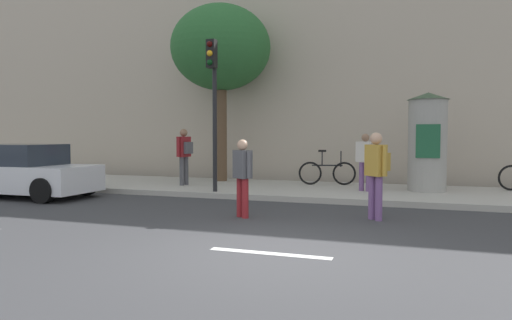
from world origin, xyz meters
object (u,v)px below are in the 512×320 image
at_px(pedestrian_in_light_jacket, 365,157).
at_px(bicycle_upright, 327,172).
at_px(poster_column, 427,141).
at_px(pedestrian_with_backpack, 184,152).
at_px(traffic_light, 213,90).
at_px(pedestrian_with_bag, 377,168).
at_px(parked_car_silver, 22,172).
at_px(pedestrian_tallest, 242,172).
at_px(street_tree, 221,49).

bearing_deg(pedestrian_in_light_jacket, bicycle_upright, 135.40).
height_order(poster_column, pedestrian_with_backpack, poster_column).
relative_size(traffic_light, pedestrian_with_bag, 2.34).
height_order(traffic_light, parked_car_silver, traffic_light).
relative_size(pedestrian_with_bag, pedestrian_in_light_jacket, 1.10).
xyz_separation_m(pedestrian_with_bag, pedestrian_tallest, (-2.62, -0.61, -0.11)).
height_order(pedestrian_in_light_jacket, bicycle_upright, pedestrian_in_light_jacket).
bearing_deg(poster_column, pedestrian_in_light_jacket, -160.13).
bearing_deg(pedestrian_tallest, bicycle_upright, 81.81).
xyz_separation_m(pedestrian_with_backpack, pedestrian_in_light_jacket, (5.45, 0.25, -0.11)).
xyz_separation_m(pedestrian_with_bag, pedestrian_with_backpack, (-6.01, 3.31, 0.15)).
height_order(traffic_light, bicycle_upright, traffic_light).
bearing_deg(pedestrian_with_backpack, street_tree, 72.01).
bearing_deg(pedestrian_with_bag, poster_column, 75.74).
height_order(traffic_light, pedestrian_in_light_jacket, traffic_light).
xyz_separation_m(traffic_light, pedestrian_with_backpack, (-1.55, 1.29, -1.73)).
relative_size(street_tree, pedestrian_tallest, 3.67).
bearing_deg(pedestrian_tallest, pedestrian_in_light_jacket, 63.72).
xyz_separation_m(poster_column, pedestrian_in_light_jacket, (-1.62, -0.58, -0.45)).
height_order(pedestrian_with_backpack, bicycle_upright, pedestrian_with_backpack).
xyz_separation_m(traffic_light, poster_column, (5.51, 2.12, -1.39)).
bearing_deg(poster_column, traffic_light, -158.92).
relative_size(pedestrian_with_bag, parked_car_silver, 0.43).
bearing_deg(pedestrian_with_backpack, pedestrian_with_bag, -28.85).
bearing_deg(pedestrian_in_light_jacket, poster_column, 19.87).
distance_m(traffic_light, pedestrian_tallest, 3.77).
relative_size(poster_column, parked_car_silver, 0.67).
relative_size(poster_column, pedestrian_in_light_jacket, 1.71).
xyz_separation_m(pedestrian_in_light_jacket, parked_car_silver, (-8.92, -3.14, -0.39)).
xyz_separation_m(pedestrian_with_bag, pedestrian_in_light_jacket, (-0.56, 3.56, 0.04)).
bearing_deg(traffic_light, pedestrian_in_light_jacket, 21.58).
bearing_deg(poster_column, bicycle_upright, 166.88).
height_order(poster_column, bicycle_upright, poster_column).
height_order(pedestrian_tallest, parked_car_silver, pedestrian_tallest).
bearing_deg(parked_car_silver, pedestrian_in_light_jacket, 19.41).
height_order(pedestrian_with_backpack, pedestrian_in_light_jacket, pedestrian_with_backpack).
bearing_deg(pedestrian_in_light_jacket, traffic_light, -158.42).
bearing_deg(parked_car_silver, traffic_light, 17.69).
relative_size(traffic_light, pedestrian_in_light_jacket, 2.58).
bearing_deg(pedestrian_tallest, traffic_light, 124.89).
bearing_deg(street_tree, pedestrian_with_backpack, -107.99).
bearing_deg(pedestrian_with_backpack, parked_car_silver, -140.23).
height_order(pedestrian_tallest, pedestrian_in_light_jacket, pedestrian_in_light_jacket).
bearing_deg(street_tree, pedestrian_in_light_jacket, -15.77).
relative_size(bicycle_upright, parked_car_silver, 0.43).
xyz_separation_m(poster_column, street_tree, (-6.53, 0.80, 3.06)).
relative_size(street_tree, pedestrian_with_bag, 3.38).
bearing_deg(pedestrian_tallest, poster_column, 52.28).
distance_m(poster_column, pedestrian_with_backpack, 7.12).
xyz_separation_m(street_tree, pedestrian_tallest, (2.86, -5.56, -3.66)).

